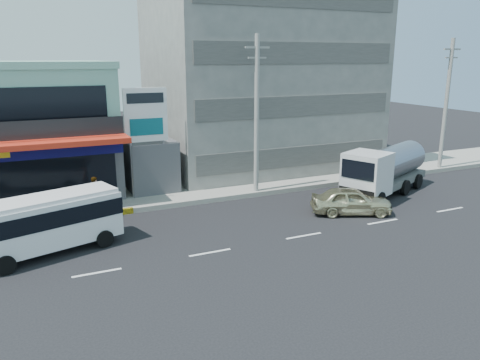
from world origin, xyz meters
The scene contains 13 objects.
ground centered at (0.00, 0.00, 0.00)m, with size 120.00×120.00×0.00m, color black.
sidewalk centered at (5.00, 9.50, 0.15)m, with size 70.00×5.00×0.30m, color gray.
shop_building centered at (-8.00, 13.95, 4.00)m, with size 12.40×11.70×8.00m.
concrete_building centered at (10.00, 15.00, 7.00)m, with size 16.00×12.00×14.00m, color gray.
gap_structure centered at (0.00, 12.00, 1.75)m, with size 3.00×6.00×3.50m, color #404145.
satellite_dish centered at (0.00, 11.00, 3.58)m, with size 1.50×1.50×0.15m, color slate.
billboard centered at (-0.50, 9.20, 4.93)m, with size 2.60×0.18×6.90m.
utility_pole_near centered at (6.00, 7.40, 5.15)m, with size 1.60×0.30×10.00m.
utility_pole_far centered at (22.00, 7.40, 5.15)m, with size 1.60×0.30×10.00m.
minibus centered at (-6.61, 3.00, 1.59)m, with size 6.70×3.81×2.67m.
sedan centered at (9.26, 1.83, 0.77)m, with size 1.81×4.50×1.53m, color beige.
tanker_truck centered at (13.56, 4.14, 1.67)m, with size 8.15×5.27×3.11m.
motorcycle_rider centered at (-4.00, 6.80, 0.80)m, with size 1.96×0.92×2.42m.
Camera 1 is at (-6.94, -18.55, 8.62)m, focal length 35.00 mm.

